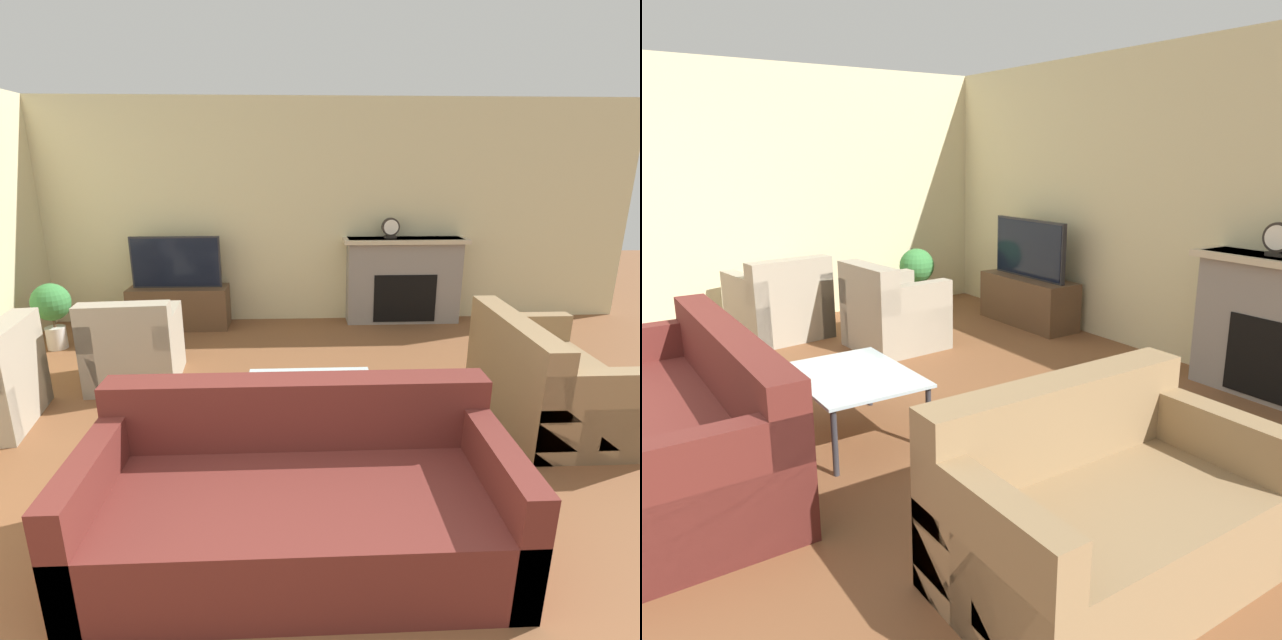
% 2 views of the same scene
% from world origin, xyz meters
% --- Properties ---
extents(wall_back, '(8.81, 0.06, 2.70)m').
position_xyz_m(wall_back, '(0.00, 5.02, 1.35)').
color(wall_back, beige).
rests_on(wall_back, ground_plane).
extents(wall_left, '(0.06, 7.99, 2.70)m').
position_xyz_m(wall_left, '(-2.94, 2.49, 1.35)').
color(wall_left, beige).
rests_on(wall_left, ground_plane).
extents(tv_stand, '(1.19, 0.42, 0.51)m').
position_xyz_m(tv_stand, '(-1.26, 4.69, 0.26)').
color(tv_stand, brown).
rests_on(tv_stand, ground_plane).
extents(tv, '(1.06, 0.06, 0.62)m').
position_xyz_m(tv, '(-1.26, 4.69, 0.82)').
color(tv, '#232328').
rests_on(tv, tv_stand).
extents(couch_sectional, '(2.12, 0.98, 0.82)m').
position_xyz_m(couch_sectional, '(0.18, 0.91, 0.28)').
color(couch_sectional, '#5B231E').
rests_on(couch_sectional, ground_plane).
extents(couch_loveseat, '(0.87, 1.42, 0.82)m').
position_xyz_m(couch_loveseat, '(2.14, 2.26, 0.29)').
color(couch_loveseat, '#8C704C').
rests_on(couch_loveseat, ground_plane).
extents(armchair_by_window, '(0.91, 0.91, 0.82)m').
position_xyz_m(armchair_by_window, '(-2.26, 2.31, 0.30)').
color(armchair_by_window, '#9E937F').
rests_on(armchair_by_window, ground_plane).
extents(armchair_accent, '(0.83, 0.83, 0.82)m').
position_xyz_m(armchair_accent, '(-1.32, 3.08, 0.30)').
color(armchair_accent, '#9E937F').
rests_on(armchair_accent, ground_plane).
extents(coffee_table, '(0.92, 0.70, 0.43)m').
position_xyz_m(coffee_table, '(0.27, 1.96, 0.39)').
color(coffee_table, '#333338').
rests_on(coffee_table, ground_plane).
extents(potted_plant, '(0.40, 0.40, 0.73)m').
position_xyz_m(potted_plant, '(-2.46, 4.01, 0.47)').
color(potted_plant, beige).
rests_on(potted_plant, ground_plane).
extents(mantel_clock, '(0.22, 0.07, 0.25)m').
position_xyz_m(mantel_clock, '(1.34, 4.83, 1.20)').
color(mantel_clock, '#28231E').
rests_on(mantel_clock, fireplace).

